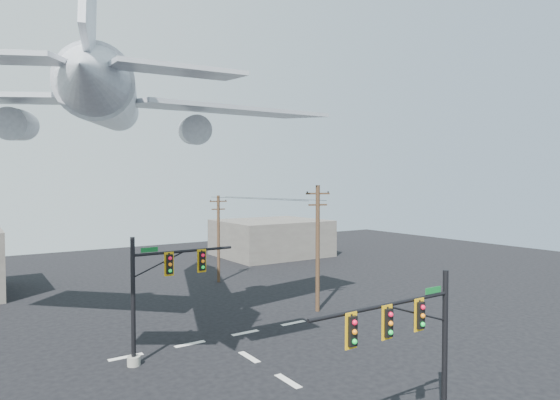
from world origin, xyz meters
TOP-DOWN VIEW (x-y plane):
  - lane_markings at (0.00, 5.33)m, footprint 14.00×21.20m
  - signal_mast_near at (0.91, -3.46)m, footprint 7.37×0.73m
  - signal_mast_far at (-4.68, 10.43)m, footprint 6.46×0.79m
  - utility_pole_a at (9.47, 13.56)m, footprint 1.97×0.65m
  - utility_pole_b at (7.81, 27.86)m, footprint 1.80×0.40m
  - power_lines at (8.64, 20.71)m, footprint 3.38×14.30m
  - airliner at (-5.72, 16.06)m, footprint 28.72×31.01m
  - building_right at (22.00, 40.00)m, footprint 14.00×12.00m

SIDE VIEW (x-z plane):
  - lane_markings at x=0.00m, z-range 0.01..0.01m
  - building_right at x=22.00m, z-range 0.00..5.00m
  - signal_mast_near at x=0.91m, z-range 0.47..7.08m
  - signal_mast_far at x=-4.68m, z-range 0.24..7.43m
  - utility_pole_b at x=7.81m, z-range 0.21..9.14m
  - utility_pole_a at x=9.47m, z-range 0.23..10.26m
  - power_lines at x=8.64m, z-range 8.78..8.81m
  - airliner at x=-5.72m, z-range 11.33..19.51m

